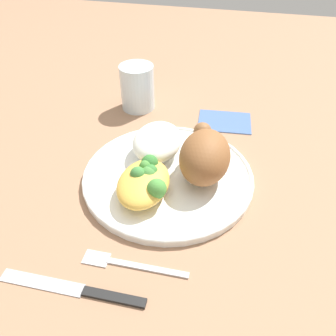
% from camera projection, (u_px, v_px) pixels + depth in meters
% --- Properties ---
extents(ground_plane, '(2.00, 2.00, 0.00)m').
position_uv_depth(ground_plane, '(168.00, 179.00, 0.58)').
color(ground_plane, '#9B7153').
extents(plate, '(0.28, 0.28, 0.01)m').
position_uv_depth(plate, '(168.00, 176.00, 0.57)').
color(plate, white).
rests_on(plate, ground_plane).
extents(roasted_chicken, '(0.12, 0.08, 0.08)m').
position_uv_depth(roasted_chicken, '(205.00, 156.00, 0.54)').
color(roasted_chicken, brown).
rests_on(roasted_chicken, plate).
extents(rice_pile, '(0.11, 0.08, 0.05)m').
position_uv_depth(rice_pile, '(157.00, 141.00, 0.60)').
color(rice_pile, white).
rests_on(rice_pile, plate).
extents(mac_cheese_with_broccoli, '(0.11, 0.08, 0.04)m').
position_uv_depth(mac_cheese_with_broccoli, '(145.00, 181.00, 0.52)').
color(mac_cheese_with_broccoli, gold).
rests_on(mac_cheese_with_broccoli, plate).
extents(fork, '(0.02, 0.14, 0.01)m').
position_uv_depth(fork, '(128.00, 264.00, 0.45)').
color(fork, silver).
rests_on(fork, ground_plane).
extents(knife, '(0.02, 0.19, 0.01)m').
position_uv_depth(knife, '(84.00, 290.00, 0.42)').
color(knife, black).
rests_on(knife, ground_plane).
extents(water_glass, '(0.07, 0.07, 0.10)m').
position_uv_depth(water_glass, '(137.00, 87.00, 0.73)').
color(water_glass, silver).
rests_on(water_glass, ground_plane).
extents(napkin, '(0.09, 0.11, 0.00)m').
position_uv_depth(napkin, '(225.00, 121.00, 0.71)').
color(napkin, '#47669E').
rests_on(napkin, ground_plane).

